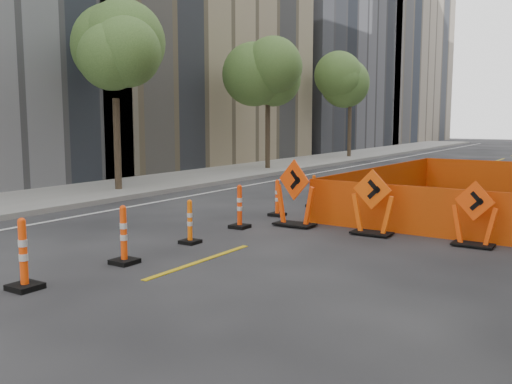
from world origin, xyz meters
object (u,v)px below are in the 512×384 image
Objects in this scene: channelizer_3 at (23,254)px; channelizer_6 at (240,206)px; channelizer_5 at (190,222)px; channelizer_4 at (124,235)px; channelizer_7 at (277,198)px; chevron_sign_right at (474,214)px; channelizer_8 at (314,191)px; chevron_sign_center at (372,202)px; chevron_sign_left at (295,193)px.

channelizer_3 reaches higher than channelizer_6.
channelizer_4 is at bearing -88.08° from channelizer_5.
chevron_sign_right is at bearing -10.52° from channelizer_7.
chevron_sign_center is (2.99, -2.97, 0.27)m from channelizer_8.
channelizer_4 is 1.13× the size of channelizer_8.
channelizer_8 is (-0.01, 3.92, -0.05)m from channelizer_6.
chevron_sign_center is at bearing 59.71° from channelizer_4.
channelizer_8 is at bearing 159.73° from chevron_sign_right.
channelizer_7 is 1.96m from channelizer_8.
channelizer_3 is 1.18× the size of channelizer_8.
channelizer_6 is 3.92m from channelizer_8.
chevron_sign_center is (2.98, 0.95, 0.22)m from channelizer_6.
channelizer_7 is at bearing 178.79° from chevron_sign_right.
channelizer_6 is at bearing 92.00° from channelizer_4.
chevron_sign_left reaches higher than channelizer_6.
channelizer_8 is at bearing 124.44° from chevron_sign_left.
channelizer_7 is at bearing 92.66° from channelizer_5.
channelizer_6 is 1.10× the size of channelizer_8.
chevron_sign_center is (3.09, -1.01, 0.25)m from channelizer_7.
chevron_sign_left is (1.00, 0.92, 0.29)m from channelizer_6.
channelizer_8 is 0.64× the size of chevron_sign_center.
channelizer_3 is 5.88m from channelizer_6.
channelizer_7 is (-0.18, 3.92, 0.03)m from channelizer_5.
channelizer_7 is 0.60× the size of chevron_sign_left.
channelizer_3 is 0.69× the size of chevron_sign_left.
channelizer_3 reaches higher than channelizer_7.
channelizer_8 is 3.18m from chevron_sign_left.
channelizer_3 is at bearing -117.79° from chevron_sign_right.
channelizer_3 is at bearing -94.31° from channelizer_4.
chevron_sign_left reaches higher than chevron_sign_right.
chevron_sign_right is (5.10, 2.94, 0.21)m from channelizer_5.
chevron_sign_center reaches higher than channelizer_6.
channelizer_8 is at bearing 91.05° from channelizer_4.
chevron_sign_right is at bearing 10.70° from channelizer_6.
chevron_sign_center is (2.99, 6.83, 0.18)m from channelizer_3.
channelizer_5 is 4.12m from chevron_sign_center.
channelizer_4 is 1.96m from channelizer_5.
channelizer_4 is 0.79× the size of chevron_sign_right.
channelizer_4 is at bearing -88.95° from channelizer_8.
channelizer_8 is at bearing 86.95° from channelizer_7.
channelizer_7 is at bearing 92.41° from channelizer_4.
channelizer_3 is at bearing -112.21° from chevron_sign_center.
chevron_sign_center is (2.84, 4.87, 0.21)m from channelizer_4.
channelizer_6 reaches higher than channelizer_5.
chevron_sign_left is 4.18m from chevron_sign_right.
channelizer_7 is at bearing 163.39° from chevron_sign_center.
channelizer_4 is 5.88m from channelizer_7.
channelizer_7 is at bearing -93.05° from channelizer_8.
chevron_sign_right reaches higher than channelizer_3.
channelizer_8 is 4.22m from chevron_sign_center.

